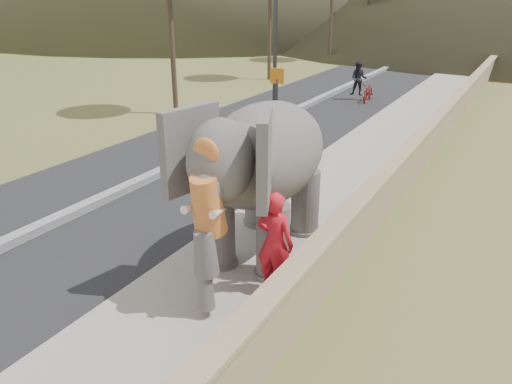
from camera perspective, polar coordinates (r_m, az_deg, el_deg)
road at (r=17.41m, az=-5.19°, el=4.58°), size 7.00×120.00×0.03m
median at (r=17.39m, az=-5.20°, el=4.88°), size 0.35×120.00×0.22m
walkway at (r=15.27m, az=10.55°, el=1.99°), size 3.00×120.00×0.15m
parapet at (r=14.72m, az=16.74°, el=2.60°), size 0.30×120.00×1.10m
lamppost at (r=20.60m, az=3.08°, el=21.08°), size 1.76×0.36×8.00m
signboard at (r=20.16m, az=2.42°, el=11.83°), size 0.60×0.08×2.40m
elephant_and_man at (r=10.02m, az=1.07°, el=1.85°), size 2.74×4.71×3.25m
motorcyclist at (r=26.12m, az=12.23°, el=11.75°), size 1.40×1.85×1.94m
trees at (r=32.72m, az=24.43°, el=17.98°), size 48.23×44.08×9.26m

